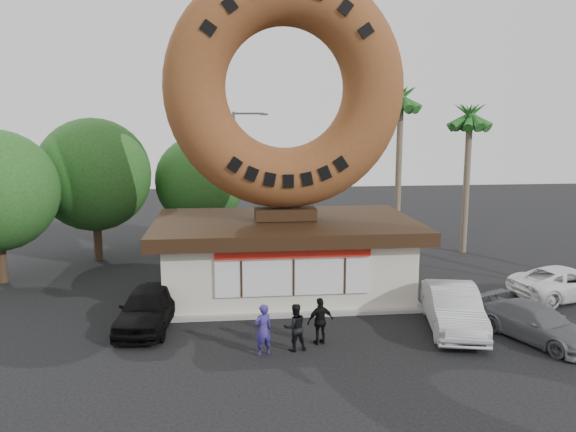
# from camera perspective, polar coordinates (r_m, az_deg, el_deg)

# --- Properties ---
(ground) EXTENTS (90.00, 90.00, 0.00)m
(ground) POSITION_cam_1_polar(r_m,az_deg,el_deg) (19.44, 1.61, -13.05)
(ground) COLOR black
(ground) RESTS_ON ground
(donut_shop) EXTENTS (11.20, 7.20, 3.80)m
(donut_shop) POSITION_cam_1_polar(r_m,az_deg,el_deg) (24.55, -0.29, -3.83)
(donut_shop) COLOR beige
(donut_shop) RESTS_ON ground
(giant_donut) EXTENTS (10.06, 2.56, 10.06)m
(giant_donut) POSITION_cam_1_polar(r_m,az_deg,el_deg) (23.91, -0.31, 12.87)
(giant_donut) COLOR brown
(giant_donut) RESTS_ON donut_shop
(tree_west) EXTENTS (6.00, 6.00, 7.65)m
(tree_west) POSITION_cam_1_polar(r_m,az_deg,el_deg) (31.66, -19.10, 3.98)
(tree_west) COLOR #473321
(tree_west) RESTS_ON ground
(tree_mid) EXTENTS (5.20, 5.20, 6.63)m
(tree_mid) POSITION_cam_1_polar(r_m,az_deg,el_deg) (32.97, -8.90, 3.52)
(tree_mid) COLOR #473321
(tree_mid) RESTS_ON ground
(palm_near) EXTENTS (2.60, 2.60, 9.75)m
(palm_near) POSITION_cam_1_polar(r_m,az_deg,el_deg) (33.29, 11.39, 11.08)
(palm_near) COLOR #726651
(palm_near) RESTS_ON ground
(palm_far) EXTENTS (2.60, 2.60, 8.75)m
(palm_far) POSITION_cam_1_polar(r_m,az_deg,el_deg) (33.12, 17.99, 9.20)
(palm_far) COLOR #726651
(palm_far) RESTS_ON ground
(street_lamp) EXTENTS (2.11, 0.20, 8.00)m
(street_lamp) POSITION_cam_1_polar(r_m,az_deg,el_deg) (33.89, -5.21, 4.55)
(street_lamp) COLOR #59595E
(street_lamp) RESTS_ON ground
(person_left) EXTENTS (0.73, 0.62, 1.71)m
(person_left) POSITION_cam_1_polar(r_m,az_deg,el_deg) (18.45, -2.54, -11.47)
(person_left) COLOR navy
(person_left) RESTS_ON ground
(person_center) EXTENTS (0.88, 0.74, 1.59)m
(person_center) POSITION_cam_1_polar(r_m,az_deg,el_deg) (18.81, 0.70, -11.23)
(person_center) COLOR black
(person_center) RESTS_ON ground
(person_right) EXTENTS (1.02, 0.64, 1.62)m
(person_right) POSITION_cam_1_polar(r_m,az_deg,el_deg) (19.33, 3.31, -10.60)
(person_right) COLOR black
(person_right) RESTS_ON ground
(car_black) EXTENTS (2.25, 4.62, 1.52)m
(car_black) POSITION_cam_1_polar(r_m,az_deg,el_deg) (21.40, -14.05, -9.00)
(car_black) COLOR black
(car_black) RESTS_ON ground
(car_silver) EXTENTS (2.69, 5.10, 1.60)m
(car_silver) POSITION_cam_1_polar(r_m,az_deg,el_deg) (21.42, 16.43, -8.98)
(car_silver) COLOR #ABACB0
(car_silver) RESTS_ON ground
(car_grey) EXTENTS (3.25, 4.59, 1.23)m
(car_grey) POSITION_cam_1_polar(r_m,az_deg,el_deg) (21.46, 23.94, -9.91)
(car_grey) COLOR slate
(car_grey) RESTS_ON ground
(car_white) EXTENTS (5.23, 3.18, 1.36)m
(car_white) POSITION_cam_1_polar(r_m,az_deg,el_deg) (26.87, 26.47, -6.08)
(car_white) COLOR white
(car_white) RESTS_ON ground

